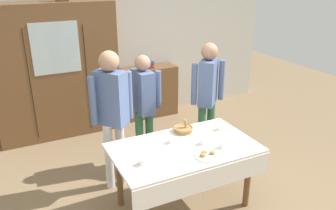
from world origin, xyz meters
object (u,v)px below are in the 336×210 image
at_px(tea_cup_front_edge, 222,146).
at_px(bread_basket, 183,129).
at_px(bookshelf_low, 150,92).
at_px(person_near_right_end, 112,107).
at_px(tea_cup_near_left, 142,162).
at_px(wall_cabinet, 57,72).
at_px(person_by_cabinet, 144,100).
at_px(tea_cup_near_right, 220,128).
at_px(tea_cup_back_edge, 203,142).
at_px(dining_table, 185,157).
at_px(tea_cup_far_left, 171,141).
at_px(spoon_far_left, 203,137).
at_px(person_beside_shelf, 208,90).
at_px(pastry_plate, 208,155).
at_px(spoon_back_edge, 207,131).
at_px(book_stack, 149,64).

distance_m(tea_cup_front_edge, bread_basket, 0.57).
bearing_deg(bookshelf_low, person_near_right_end, -124.46).
distance_m(tea_cup_near_left, bread_basket, 0.87).
distance_m(wall_cabinet, person_by_cabinet, 1.70).
bearing_deg(tea_cup_near_right, tea_cup_back_edge, -150.02).
bearing_deg(wall_cabinet, tea_cup_back_edge, -66.88).
xyz_separation_m(dining_table, tea_cup_far_left, (-0.09, 0.17, 0.14)).
xyz_separation_m(tea_cup_front_edge, tea_cup_far_left, (-0.44, 0.35, 0.00)).
relative_size(bookshelf_low, tea_cup_far_left, 7.74).
bearing_deg(person_by_cabinet, spoon_far_left, -71.39).
relative_size(tea_cup_far_left, bread_basket, 0.54).
bearing_deg(person_near_right_end, tea_cup_back_edge, -44.86).
relative_size(bookshelf_low, person_near_right_end, 0.57).
bearing_deg(person_beside_shelf, tea_cup_far_left, -142.47).
distance_m(dining_table, pastry_plate, 0.31).
relative_size(bread_basket, spoon_back_edge, 2.02).
xyz_separation_m(pastry_plate, spoon_far_left, (0.19, 0.40, -0.01)).
relative_size(book_stack, tea_cup_near_left, 1.41).
distance_m(tea_cup_front_edge, tea_cup_far_left, 0.57).
relative_size(tea_cup_front_edge, spoon_back_edge, 1.09).
bearing_deg(person_by_cabinet, person_beside_shelf, -16.52).
bearing_deg(pastry_plate, spoon_far_left, 64.16).
relative_size(tea_cup_far_left, spoon_far_left, 1.09).
bearing_deg(person_near_right_end, bookshelf_low, 55.54).
bearing_deg(bookshelf_low, tea_cup_near_left, -114.83).
xyz_separation_m(dining_table, pastry_plate, (0.12, -0.26, 0.13)).
bearing_deg(tea_cup_far_left, spoon_far_left, -4.99).
bearing_deg(spoon_far_left, person_near_right_end, 144.68).
distance_m(tea_cup_back_edge, bread_basket, 0.38).
relative_size(dining_table, person_beside_shelf, 0.94).
relative_size(tea_cup_near_right, spoon_far_left, 1.09).
distance_m(tea_cup_far_left, spoon_back_edge, 0.53).
bearing_deg(spoon_far_left, person_beside_shelf, 54.99).
bearing_deg(bookshelf_low, tea_cup_front_edge, -97.22).
bearing_deg(tea_cup_far_left, person_by_cabinet, 86.11).
relative_size(tea_cup_near_right, person_near_right_end, 0.07).
distance_m(tea_cup_back_edge, person_near_right_end, 1.14).
height_order(tea_cup_back_edge, person_near_right_end, person_near_right_end).
relative_size(tea_cup_far_left, pastry_plate, 0.46).
bearing_deg(spoon_back_edge, person_near_right_end, 152.65).
distance_m(tea_cup_near_left, pastry_plate, 0.69).
bearing_deg(tea_cup_far_left, book_stack, 72.01).
height_order(tea_cup_far_left, person_beside_shelf, person_beside_shelf).
relative_size(tea_cup_back_edge, tea_cup_far_left, 1.00).
height_order(book_stack, spoon_back_edge, book_stack).
bearing_deg(pastry_plate, tea_cup_far_left, 115.54).
height_order(wall_cabinet, spoon_back_edge, wall_cabinet).
bearing_deg(bread_basket, bookshelf_low, 76.57).
relative_size(pastry_plate, person_beside_shelf, 0.17).
bearing_deg(tea_cup_near_left, bookshelf_low, 65.17).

